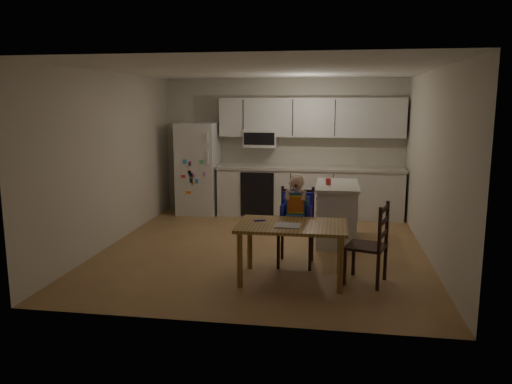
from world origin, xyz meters
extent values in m
cube|color=#966C43|center=(0.00, 0.00, -0.01)|extent=(4.50, 5.00, 0.01)
cube|color=beige|center=(0.00, 2.50, 1.25)|extent=(4.50, 0.02, 2.50)
cube|color=beige|center=(-2.25, 0.00, 1.25)|extent=(0.02, 5.00, 2.50)
cube|color=beige|center=(2.25, 0.00, 1.25)|extent=(0.02, 5.00, 2.50)
cube|color=white|center=(0.00, 0.00, 2.50)|extent=(4.50, 5.00, 0.01)
cube|color=silver|center=(-1.55, 2.15, 0.85)|extent=(0.72, 0.70, 1.70)
cube|color=silver|center=(0.53, 2.20, 0.43)|extent=(3.34, 0.60, 0.86)
cube|color=beige|center=(0.53, 2.19, 0.89)|extent=(3.37, 0.62, 0.05)
cube|color=black|center=(-0.39, 1.89, 0.43)|extent=(0.60, 0.02, 0.80)
cube|color=silver|center=(0.53, 2.33, 1.80)|extent=(3.34, 0.34, 0.70)
cube|color=silver|center=(-0.39, 2.30, 1.42)|extent=(0.60, 0.38, 0.33)
cube|color=silver|center=(1.03, 0.56, 0.41)|extent=(0.56, 1.13, 0.83)
cube|color=beige|center=(1.03, 0.56, 0.85)|extent=(0.62, 1.18, 0.05)
cylinder|color=red|center=(0.89, 0.47, 0.92)|extent=(0.08, 0.08, 0.10)
cube|color=brown|center=(0.51, -1.22, 0.66)|extent=(1.26, 0.81, 0.04)
cylinder|color=brown|center=(-0.05, -1.56, 0.32)|extent=(0.06, 0.06, 0.64)
cylinder|color=brown|center=(-0.05, -0.89, 0.32)|extent=(0.06, 0.06, 0.64)
cylinder|color=brown|center=(1.07, -1.56, 0.32)|extent=(0.06, 0.06, 0.64)
cylinder|color=brown|center=(1.07, -0.89, 0.32)|extent=(0.06, 0.06, 0.64)
cube|color=#A3A3A8|center=(0.46, -1.32, 0.68)|extent=(0.29, 0.25, 0.01)
cylinder|color=#2325D1|center=(0.10, -1.13, 0.69)|extent=(0.12, 0.06, 0.02)
cube|color=black|center=(0.51, -0.65, 0.45)|extent=(0.45, 0.45, 0.03)
cube|color=black|center=(0.31, -0.85, 0.22)|extent=(0.04, 0.04, 0.44)
cube|color=black|center=(0.31, -0.45, 0.22)|extent=(0.04, 0.04, 0.44)
cube|color=black|center=(0.70, -0.86, 0.22)|extent=(0.04, 0.04, 0.44)
cube|color=black|center=(0.71, -0.46, 0.22)|extent=(0.04, 0.04, 0.44)
cube|color=black|center=(0.51, -0.46, 0.73)|extent=(0.44, 0.04, 0.52)
cube|color=#2325D1|center=(0.51, -0.65, 0.52)|extent=(0.40, 0.36, 0.10)
cube|color=#2325D1|center=(0.51, -0.51, 0.75)|extent=(0.40, 0.07, 0.36)
cube|color=#535FD8|center=(0.51, -0.68, 0.58)|extent=(0.31, 0.27, 0.02)
cube|color=#2A65A0|center=(0.51, -0.64, 0.82)|extent=(0.23, 0.15, 0.27)
cube|color=red|center=(0.51, -0.71, 0.81)|extent=(0.20, 0.02, 0.21)
sphere|color=beige|center=(0.51, -0.65, 1.08)|extent=(0.18, 0.18, 0.18)
ellipsoid|color=olive|center=(0.51, -0.65, 1.09)|extent=(0.18, 0.17, 0.15)
cube|color=black|center=(1.36, -1.17, 0.43)|extent=(0.53, 0.53, 0.03)
cube|color=black|center=(1.23, -0.94, 0.21)|extent=(0.04, 0.04, 0.42)
cube|color=black|center=(1.60, -1.05, 0.21)|extent=(0.04, 0.04, 0.42)
cube|color=black|center=(1.12, -1.30, 0.21)|extent=(0.04, 0.04, 0.42)
cube|color=black|center=(1.48, -1.41, 0.21)|extent=(0.04, 0.04, 0.42)
cube|color=black|center=(1.54, -1.23, 0.70)|extent=(0.16, 0.41, 0.50)
camera|label=1|loc=(0.97, -6.85, 2.07)|focal=35.00mm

